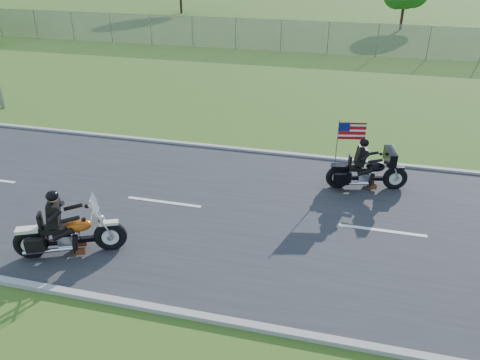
# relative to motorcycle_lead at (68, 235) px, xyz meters

# --- Properties ---
(ground) EXTENTS (420.00, 420.00, 0.00)m
(ground) POSITION_rel_motorcycle_lead_xyz_m (3.25, 2.75, -0.55)
(ground) COLOR #38581B
(ground) RESTS_ON ground
(road) EXTENTS (120.00, 8.00, 0.04)m
(road) POSITION_rel_motorcycle_lead_xyz_m (3.25, 2.75, -0.53)
(road) COLOR #28282B
(road) RESTS_ON ground
(curb_north) EXTENTS (120.00, 0.18, 0.12)m
(curb_north) POSITION_rel_motorcycle_lead_xyz_m (3.25, 6.80, -0.50)
(curb_north) COLOR #9E9B93
(curb_north) RESTS_ON ground
(curb_south) EXTENTS (120.00, 0.18, 0.12)m
(curb_south) POSITION_rel_motorcycle_lead_xyz_m (3.25, -1.30, -0.50)
(curb_south) COLOR #9E9B93
(curb_south) RESTS_ON ground
(fence) EXTENTS (60.00, 0.03, 2.00)m
(fence) POSITION_rel_motorcycle_lead_xyz_m (-1.75, 22.75, 0.45)
(fence) COLOR gray
(fence) RESTS_ON ground
(motorcycle_lead) EXTENTS (2.45, 1.32, 1.75)m
(motorcycle_lead) POSITION_rel_motorcycle_lead_xyz_m (0.00, 0.00, 0.00)
(motorcycle_lead) COLOR black
(motorcycle_lead) RESTS_ON ground
(motorcycle_follow) EXTENTS (2.40, 0.99, 2.02)m
(motorcycle_follow) POSITION_rel_motorcycle_lead_xyz_m (6.79, 5.01, 0.00)
(motorcycle_follow) COLOR black
(motorcycle_follow) RESTS_ON ground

